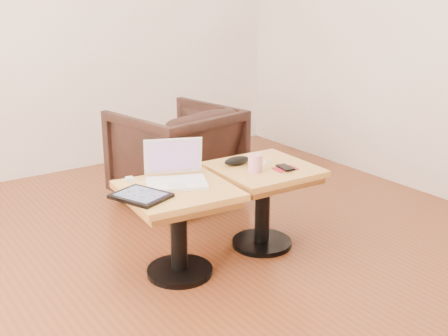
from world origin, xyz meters
TOP-DOWN VIEW (x-y plane):
  - room_shell at (0.00, 0.00)m, footprint 4.52×4.52m
  - side_table_left at (0.15, 0.21)m, footprint 0.57×0.57m
  - side_table_right at (0.72, 0.24)m, footprint 0.55×0.55m
  - laptop at (0.19, 0.29)m, footprint 0.38×0.36m
  - tablet at (-0.06, 0.19)m, footprint 0.28×0.31m
  - charging_adapter at (0.00, 0.44)m, footprint 0.04×0.04m
  - glasses_case at (0.62, 0.34)m, footprint 0.16×0.08m
  - striped_cup at (0.62, 0.19)m, footprint 0.09×0.09m
  - earbuds_tangle at (0.77, 0.29)m, footprint 0.07×0.05m
  - phone_on_sleeve at (0.79, 0.13)m, footprint 0.13×0.12m
  - armchair at (0.68, 1.14)m, footprint 0.84×0.85m

SIDE VIEW (x-z plane):
  - armchair at x=0.68m, z-range 0.00..0.67m
  - side_table_left at x=0.15m, z-range 0.12..0.60m
  - side_table_right at x=0.72m, z-range 0.12..0.60m
  - earbuds_tangle at x=0.77m, z-range 0.48..0.49m
  - phone_on_sleeve at x=0.79m, z-range 0.48..0.49m
  - tablet at x=-0.06m, z-range 0.48..0.50m
  - charging_adapter at x=0.00m, z-range 0.48..0.50m
  - glasses_case at x=0.62m, z-range 0.48..0.53m
  - laptop at x=0.19m, z-range 0.42..0.63m
  - striped_cup at x=0.62m, z-range 0.48..0.58m
  - room_shell at x=0.00m, z-range 0.00..2.71m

